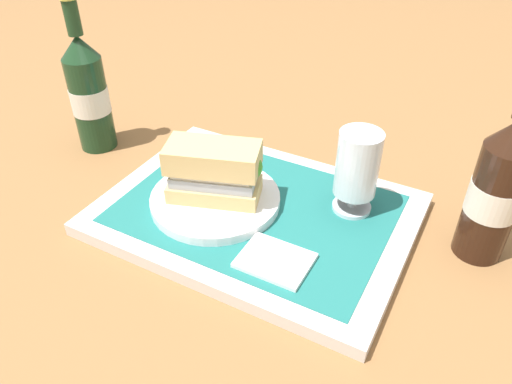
# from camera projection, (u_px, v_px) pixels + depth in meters

# --- Properties ---
(ground_plane) EXTENTS (3.00, 3.00, 0.00)m
(ground_plane) POSITION_uv_depth(u_px,v_px,m) (256.00, 219.00, 0.73)
(ground_plane) COLOR olive
(tray) EXTENTS (0.44, 0.32, 0.02)m
(tray) POSITION_uv_depth(u_px,v_px,m) (256.00, 214.00, 0.73)
(tray) COLOR silver
(tray) RESTS_ON ground_plane
(placemat) EXTENTS (0.38, 0.27, 0.00)m
(placemat) POSITION_uv_depth(u_px,v_px,m) (256.00, 208.00, 0.72)
(placemat) COLOR #1E6B66
(placemat) RESTS_ON tray
(plate) EXTENTS (0.19, 0.19, 0.01)m
(plate) POSITION_uv_depth(u_px,v_px,m) (215.00, 199.00, 0.73)
(plate) COLOR white
(plate) RESTS_ON placemat
(sandwich) EXTENTS (0.14, 0.10, 0.08)m
(sandwich) POSITION_uv_depth(u_px,v_px,m) (216.00, 171.00, 0.70)
(sandwich) COLOR tan
(sandwich) RESTS_ON plate
(beer_glass) EXTENTS (0.06, 0.06, 0.12)m
(beer_glass) POSITION_uv_depth(u_px,v_px,m) (357.00, 170.00, 0.68)
(beer_glass) COLOR silver
(beer_glass) RESTS_ON placemat
(napkin_folded) EXTENTS (0.09, 0.07, 0.01)m
(napkin_folded) POSITION_uv_depth(u_px,v_px,m) (275.00, 260.00, 0.63)
(napkin_folded) COLOR white
(napkin_folded) RESTS_ON placemat
(beer_bottle) EXTENTS (0.07, 0.07, 0.27)m
(beer_bottle) POSITION_uv_depth(u_px,v_px,m) (497.00, 189.00, 0.62)
(beer_bottle) COLOR black
(beer_bottle) RESTS_ON ground_plane
(second_bottle) EXTENTS (0.07, 0.07, 0.27)m
(second_bottle) POSITION_uv_depth(u_px,v_px,m) (88.00, 92.00, 0.84)
(second_bottle) COLOR #19381E
(second_bottle) RESTS_ON ground_plane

